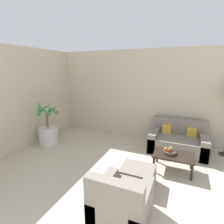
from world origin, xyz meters
The scene contains 10 objects.
wall_back centered at (0.00, 6.38, 1.35)m, with size 8.68×0.06×2.70m.
potted_palm centered at (-3.11, 4.78, 0.38)m, with size 0.65×0.64×1.30m.
sofa_loveseat centered at (0.30, 5.85, 0.26)m, with size 1.42×0.88×0.80m.
coffee_table centered at (0.27, 4.81, 0.31)m, with size 0.82×0.54×0.37m.
fruit_bowl centered at (0.18, 4.83, 0.39)m, with size 0.27×0.27×0.05m.
apple_red centered at (0.18, 4.79, 0.45)m, with size 0.07×0.07×0.07m.
apple_green centered at (0.21, 4.89, 0.46)m, with size 0.08×0.08×0.08m.
orange_fruit centered at (0.10, 4.83, 0.46)m, with size 0.07×0.07×0.07m.
armchair centered at (-0.30, 3.18, 0.27)m, with size 0.76×0.82×0.81m.
ottoman centered at (-0.29, 4.04, 0.17)m, with size 0.61×0.52×0.35m.
Camera 1 is at (0.41, 1.20, 2.11)m, focal length 28.00 mm.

